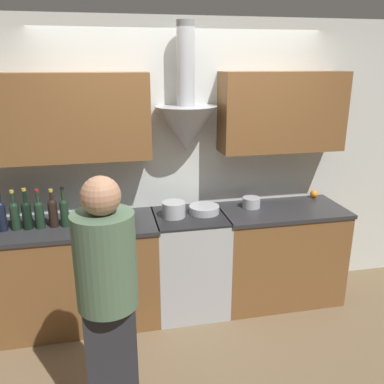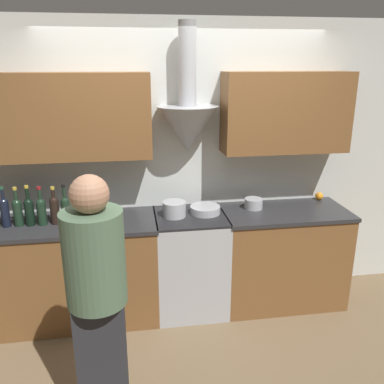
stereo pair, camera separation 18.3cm
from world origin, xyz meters
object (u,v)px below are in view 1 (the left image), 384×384
(stock_pot, at_px, (174,209))
(person_foreground_left, at_px, (108,300))
(wine_bottle_7, at_px, (53,211))
(wine_bottle_6, at_px, (39,213))
(mixing_bowl, at_px, (204,209))
(orange_fruit, at_px, (314,194))
(wine_bottle_5, at_px, (27,213))
(wine_bottle_3, at_px, (1,214))
(wine_bottle_4, at_px, (15,214))
(saucepan, at_px, (251,202))
(stove_range, at_px, (190,262))
(wine_bottle_8, at_px, (64,211))

(stock_pot, xyz_separation_m, person_foreground_left, (-0.59, -1.20, -0.08))
(wine_bottle_7, bearing_deg, wine_bottle_6, -175.32)
(mixing_bowl, distance_m, orange_fruit, 1.19)
(wine_bottle_5, xyz_separation_m, mixing_bowl, (1.49, 0.06, -0.10))
(wine_bottle_3, bearing_deg, wine_bottle_4, 3.04)
(wine_bottle_4, xyz_separation_m, saucepan, (2.04, 0.10, -0.09))
(stove_range, xyz_separation_m, wine_bottle_6, (-1.25, -0.02, 0.59))
(wine_bottle_3, bearing_deg, orange_fruit, 4.94)
(wine_bottle_6, distance_m, saucepan, 1.86)
(wine_bottle_4, bearing_deg, stove_range, 0.61)
(saucepan, bearing_deg, person_foreground_left, -136.03)
(wine_bottle_3, distance_m, wine_bottle_5, 0.19)
(wine_bottle_7, relative_size, person_foreground_left, 0.19)
(wine_bottle_4, relative_size, person_foreground_left, 0.20)
(stove_range, distance_m, wine_bottle_3, 1.65)
(wine_bottle_5, bearing_deg, wine_bottle_3, -179.20)
(stock_pot, bearing_deg, wine_bottle_7, -179.19)
(wine_bottle_8, relative_size, saucepan, 2.05)
(wine_bottle_6, bearing_deg, wine_bottle_3, 179.77)
(wine_bottle_4, bearing_deg, saucepan, 2.91)
(stove_range, xyz_separation_m, mixing_bowl, (0.14, 0.04, 0.49))
(wine_bottle_3, bearing_deg, stock_pot, 0.89)
(wine_bottle_4, height_order, orange_fruit, wine_bottle_4)
(wine_bottle_7, height_order, orange_fruit, wine_bottle_7)
(wine_bottle_8, distance_m, mixing_bowl, 1.20)
(wine_bottle_7, distance_m, stock_pot, 1.01)
(wine_bottle_7, xyz_separation_m, wine_bottle_8, (0.09, -0.01, -0.00))
(wine_bottle_7, relative_size, saucepan, 1.93)
(wine_bottle_6, distance_m, stock_pot, 1.11)
(wine_bottle_7, bearing_deg, wine_bottle_5, -178.64)
(wine_bottle_6, bearing_deg, stove_range, 0.99)
(wine_bottle_3, bearing_deg, wine_bottle_6, -0.23)
(wine_bottle_8, distance_m, orange_fruit, 2.39)
(wine_bottle_6, height_order, wine_bottle_7, wine_bottle_6)
(wine_bottle_5, height_order, wine_bottle_6, wine_bottle_5)
(stove_range, relative_size, wine_bottle_7, 2.89)
(wine_bottle_7, bearing_deg, saucepan, 3.32)
(mixing_bowl, bearing_deg, wine_bottle_8, -176.97)
(person_foreground_left, bearing_deg, wine_bottle_6, 113.97)
(orange_fruit, distance_m, person_foreground_left, 2.49)
(wine_bottle_5, height_order, wine_bottle_8, wine_bottle_5)
(wine_bottle_5, relative_size, saucepan, 2.06)
(stock_pot, bearing_deg, stove_range, -0.45)
(stove_range, xyz_separation_m, wine_bottle_5, (-1.35, -0.02, 0.60))
(stove_range, distance_m, orange_fruit, 1.43)
(wine_bottle_3, relative_size, stock_pot, 1.68)
(stove_range, height_order, person_foreground_left, person_foreground_left)
(wine_bottle_4, height_order, stock_pot, wine_bottle_4)
(saucepan, bearing_deg, wine_bottle_7, -176.68)
(wine_bottle_3, distance_m, wine_bottle_8, 0.48)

